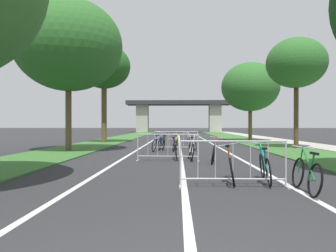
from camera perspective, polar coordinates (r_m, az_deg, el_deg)
The scene contains 24 objects.
grass_verge_left at distance 31.84m, azimuth -8.92°, elevation -2.30°, with size 3.33×70.99×0.05m, color #386B2D.
grass_verge_right at distance 31.89m, azimuth 13.02°, elevation -2.30°, with size 3.33×70.99×0.05m, color #386B2D.
sidewalk_path_right at distance 32.55m, azimuth 17.83°, elevation -2.22°, with size 2.24×70.99×0.08m, color #ADA89E.
lane_stripe_center at distance 22.79m, azimuth 2.15°, elevation -3.33°, with size 0.14×41.07×0.01m, color silver.
lane_stripe_right_lane at distance 22.93m, azimuth 8.21°, elevation -3.31°, with size 0.14×41.07×0.01m, color silver.
lane_stripe_left_lane at distance 22.90m, azimuth -3.92°, elevation -3.31°, with size 0.14×41.07×0.01m, color silver.
overpass_bridge at distance 60.95m, azimuth 1.93°, elevation 2.88°, with size 20.01×4.27×6.06m.
tree_left_oak_near at distance 17.88m, azimuth -17.59°, elevation 13.71°, with size 5.65×5.65×8.00m.
tree_left_cypress_far at distance 25.58m, azimuth -11.51°, elevation 10.46°, with size 4.11×4.11×7.76m.
tree_right_maple_mid at distance 20.32m, azimuth 22.21°, elevation 10.47°, with size 3.46×3.46×6.53m.
tree_right_pine_far at distance 27.78m, azimuth 14.67°, elevation 6.86°, with size 4.87×4.87×6.71m.
crowd_barrier_nearest at distance 7.28m, azimuth 11.68°, elevation -6.72°, with size 2.42×0.44×1.05m.
crowd_barrier_second at distance 12.25m, azimuth -0.02°, elevation -3.92°, with size 2.43×0.50×1.05m.
crowd_barrier_third at distance 17.33m, azimuth 1.51°, elevation -2.72°, with size 2.44×0.56×1.05m.
bicycle_silver_0 at distance 17.75m, azimuth 4.30°, elevation -3.10°, with size 0.75×1.77×1.03m.
bicycle_orange_1 at distance 7.87m, azimuth 11.37°, elevation -7.31°, with size 0.53×1.71×0.94m.
bicycle_blue_2 at distance 16.78m, azimuth -1.95°, elevation -3.28°, with size 0.74×1.70×1.03m.
bicycle_red_3 at distance 11.77m, azimuth 8.28°, elevation -4.83°, with size 0.60×1.71×0.97m.
bicycle_green_4 at distance 7.14m, azimuth 23.74°, elevation -8.06°, with size 0.46×1.66×0.95m.
bicycle_purple_5 at distance 12.81m, azimuth 1.35°, elevation -4.40°, with size 0.50×1.75×0.93m.
bicycle_black_6 at distance 17.88m, azimuth -1.03°, elevation -3.16°, with size 0.67×1.66×0.93m.
bicycle_teal_7 at distance 8.03m, azimuth 17.13°, elevation -7.11°, with size 0.53×1.75×0.99m.
bicycle_yellow_8 at distance 16.98m, azimuth 1.37°, elevation -3.35°, with size 0.58×1.66×0.94m.
bicycle_white_9 at distance 12.62m, azimuth 4.17°, elevation -4.42°, with size 0.49×1.75×1.05m.
Camera 1 is at (-0.14, -2.21, 1.39)m, focal length 33.65 mm.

